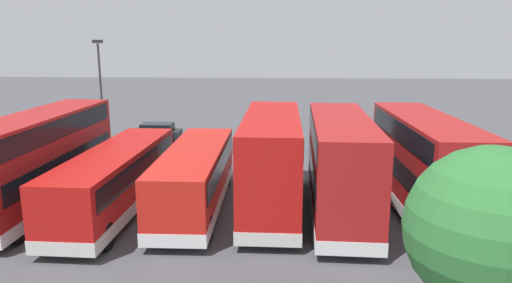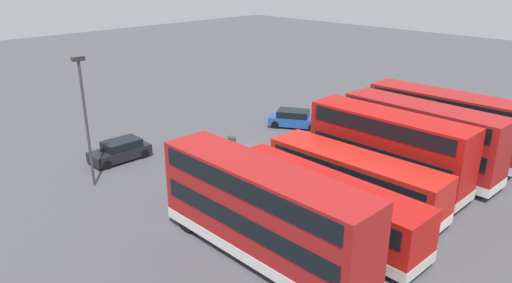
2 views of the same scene
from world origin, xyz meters
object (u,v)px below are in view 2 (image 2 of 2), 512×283
at_px(bus_double_decker_second, 420,137).
at_px(waste_bin_yellow, 232,143).
at_px(bus_single_deck_fourth, 354,178).
at_px(bus_double_decker_near_end, 443,122).
at_px(bus_single_deck_fifth, 321,202).
at_px(box_truck_blue, 479,118).
at_px(car_small_green, 120,151).
at_px(bus_double_decker_sixth, 262,210).
at_px(car_hatchback_silver, 295,119).
at_px(bus_double_decker_third, 388,147).
at_px(lamp_post_tall, 85,113).

xyz_separation_m(bus_double_decker_second, waste_bin_yellow, (5.88, -11.64, -1.97)).
distance_m(bus_single_deck_fourth, waste_bin_yellow, 11.33).
height_order(bus_double_decker_near_end, bus_single_deck_fifth, bus_double_decker_near_end).
relative_size(box_truck_blue, car_small_green, 1.92).
bearing_deg(bus_double_decker_sixth, box_truck_blue, 178.33).
relative_size(bus_double_decker_second, car_hatchback_silver, 2.27).
bearing_deg(bus_double_decker_third, lamp_post_tall, -44.29).
xyz_separation_m(box_truck_blue, car_small_green, (21.76, -15.86, -1.01)).
bearing_deg(bus_single_deck_fourth, bus_double_decker_sixth, 0.31).
distance_m(bus_double_decker_second, bus_double_decker_sixth, 14.24).
bearing_deg(bus_single_deck_fourth, car_hatchback_silver, -125.66).
bearing_deg(bus_double_decker_near_end, car_hatchback_silver, -77.40).
height_order(bus_double_decker_second, bus_single_deck_fifth, bus_double_decker_second).
xyz_separation_m(bus_double_decker_near_end, bus_double_decker_sixth, (18.10, -0.07, 0.00)).
distance_m(car_hatchback_silver, lamp_post_tall, 17.88).
distance_m(bus_double_decker_second, car_small_green, 20.19).
relative_size(bus_double_decker_near_end, car_small_green, 2.57).
relative_size(bus_single_deck_fourth, lamp_post_tall, 1.32).
bearing_deg(bus_double_decker_second, car_hatchback_silver, -96.39).
bearing_deg(waste_bin_yellow, bus_double_decker_near_end, 130.64).
distance_m(bus_double_decker_third, car_hatchback_silver, 12.19).
distance_m(bus_single_deck_fifth, car_hatchback_silver, 16.71).
relative_size(bus_single_deck_fourth, bus_single_deck_fifth, 0.93).
xyz_separation_m(bus_double_decker_near_end, car_small_green, (16.63, -15.25, -1.75)).
height_order(bus_double_decker_second, bus_double_decker_sixth, same).
xyz_separation_m(bus_double_decker_second, bus_double_decker_sixth, (14.24, -0.36, 0.00)).
xyz_separation_m(car_hatchback_silver, waste_bin_yellow, (7.19, 0.07, -0.23)).
relative_size(bus_single_deck_fifth, box_truck_blue, 1.43).
relative_size(bus_single_deck_fourth, bus_double_decker_sixth, 0.92).
xyz_separation_m(bus_double_decker_second, car_hatchback_silver, (-1.31, -11.70, -1.75)).
relative_size(bus_double_decker_near_end, lamp_post_tall, 1.33).
height_order(bus_double_decker_third, car_small_green, bus_double_decker_third).
height_order(bus_single_deck_fourth, car_hatchback_silver, bus_single_deck_fourth).
xyz_separation_m(bus_double_decker_near_end, bus_single_deck_fifth, (14.32, 0.42, -0.82)).
bearing_deg(lamp_post_tall, bus_double_decker_sixth, 98.18).
bearing_deg(waste_bin_yellow, bus_double_decker_sixth, 53.45).
distance_m(bus_single_deck_fifth, box_truck_blue, 19.44).
bearing_deg(car_small_green, bus_single_deck_fifth, 98.41).
relative_size(bus_double_decker_sixth, waste_bin_yellow, 12.08).
bearing_deg(bus_single_deck_fifth, bus_double_decker_third, -175.15).
bearing_deg(car_hatchback_silver, lamp_post_tall, -4.56).
bearing_deg(bus_double_decker_second, bus_double_decker_sixth, -1.45).
distance_m(bus_double_decker_near_end, bus_double_decker_third, 7.02).
height_order(bus_double_decker_third, box_truck_blue, bus_double_decker_third).
relative_size(bus_single_deck_fifth, car_hatchback_silver, 2.46).
relative_size(bus_double_decker_third, waste_bin_yellow, 10.64).
relative_size(bus_single_deck_fifth, waste_bin_yellow, 11.92).
bearing_deg(bus_double_decker_sixth, bus_double_decker_third, -179.31).
distance_m(lamp_post_tall, waste_bin_yellow, 11.12).
distance_m(bus_double_decker_third, box_truck_blue, 12.19).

